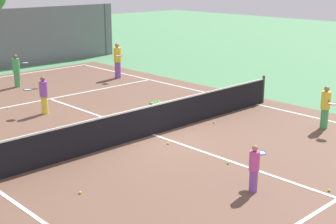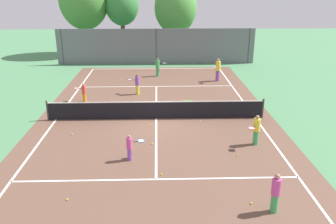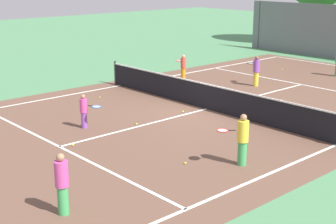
{
  "view_description": "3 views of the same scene",
  "coord_description": "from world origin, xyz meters",
  "px_view_note": "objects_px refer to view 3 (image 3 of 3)",
  "views": [
    {
      "loc": [
        -9.89,
        -11.11,
        4.98
      ],
      "look_at": [
        -0.77,
        -1.51,
        1.22
      ],
      "focal_mm": 52.12,
      "sensor_mm": 36.0,
      "label": 1
    },
    {
      "loc": [
        0.1,
        -18.1,
        7.07
      ],
      "look_at": [
        0.6,
        -1.81,
        1.05
      ],
      "focal_mm": 37.57,
      "sensor_mm": 36.0,
      "label": 2
    },
    {
      "loc": [
        12.67,
        -13.38,
        5.1
      ],
      "look_at": [
        1.11,
        -2.99,
        0.69
      ],
      "focal_mm": 53.02,
      "sensor_mm": 36.0,
      "label": 3
    }
  ],
  "objects_px": {
    "tennis_ball_1": "(160,86)",
    "tennis_ball_11": "(100,97)",
    "player_6": "(256,70)",
    "tennis_ball_0": "(282,70)",
    "tennis_ball_3": "(216,106)",
    "tennis_ball_2": "(182,96)",
    "tennis_ball_8": "(183,111)",
    "tennis_ball_4": "(66,197)",
    "tennis_ball_13": "(185,163)",
    "ball_crate": "(278,106)",
    "tennis_ball_6": "(73,145)",
    "player_2": "(242,139)",
    "tennis_ball_9": "(246,125)",
    "player_4": "(183,67)",
    "player_5": "(85,111)",
    "tennis_ball_10": "(137,124)",
    "player_3": "(62,183)",
    "tennis_ball_7": "(265,78)"
  },
  "relations": [
    {
      "from": "player_4",
      "to": "tennis_ball_8",
      "type": "distance_m",
      "value": 5.92
    },
    {
      "from": "player_2",
      "to": "tennis_ball_9",
      "type": "distance_m",
      "value": 3.73
    },
    {
      "from": "ball_crate",
      "to": "tennis_ball_13",
      "type": "xyz_separation_m",
      "value": [
        1.62,
        -6.45,
        -0.15
      ]
    },
    {
      "from": "tennis_ball_8",
      "to": "tennis_ball_6",
      "type": "bearing_deg",
      "value": -84.57
    },
    {
      "from": "tennis_ball_0",
      "to": "tennis_ball_2",
      "type": "height_order",
      "value": "same"
    },
    {
      "from": "tennis_ball_2",
      "to": "tennis_ball_6",
      "type": "relative_size",
      "value": 1.0
    },
    {
      "from": "player_6",
      "to": "tennis_ball_10",
      "type": "height_order",
      "value": "player_6"
    },
    {
      "from": "player_6",
      "to": "ball_crate",
      "type": "xyz_separation_m",
      "value": [
        3.2,
        -2.68,
        -0.54
      ]
    },
    {
      "from": "player_2",
      "to": "tennis_ball_6",
      "type": "xyz_separation_m",
      "value": [
        -4.39,
        -2.62,
        -0.72
      ]
    },
    {
      "from": "tennis_ball_10",
      "to": "tennis_ball_11",
      "type": "distance_m",
      "value": 4.15
    },
    {
      "from": "tennis_ball_1",
      "to": "tennis_ball_2",
      "type": "distance_m",
      "value": 2.12
    },
    {
      "from": "ball_crate",
      "to": "tennis_ball_8",
      "type": "distance_m",
      "value": 3.65
    },
    {
      "from": "ball_crate",
      "to": "tennis_ball_6",
      "type": "height_order",
      "value": "ball_crate"
    },
    {
      "from": "tennis_ball_3",
      "to": "tennis_ball_4",
      "type": "height_order",
      "value": "same"
    },
    {
      "from": "tennis_ball_9",
      "to": "tennis_ball_11",
      "type": "distance_m",
      "value": 6.72
    },
    {
      "from": "tennis_ball_4",
      "to": "tennis_ball_8",
      "type": "xyz_separation_m",
      "value": [
        -3.52,
        7.09,
        0.0
      ]
    },
    {
      "from": "player_2",
      "to": "player_5",
      "type": "distance_m",
      "value": 5.83
    },
    {
      "from": "tennis_ball_6",
      "to": "tennis_ball_8",
      "type": "xyz_separation_m",
      "value": [
        -0.48,
        5.06,
        0.0
      ]
    },
    {
      "from": "tennis_ball_1",
      "to": "tennis_ball_8",
      "type": "xyz_separation_m",
      "value": [
        3.77,
        -2.14,
        0.0
      ]
    },
    {
      "from": "tennis_ball_8",
      "to": "tennis_ball_9",
      "type": "bearing_deg",
      "value": 10.14
    },
    {
      "from": "tennis_ball_2",
      "to": "tennis_ball_11",
      "type": "height_order",
      "value": "same"
    },
    {
      "from": "player_3",
      "to": "player_5",
      "type": "height_order",
      "value": "player_3"
    },
    {
      "from": "player_6",
      "to": "tennis_ball_8",
      "type": "relative_size",
      "value": 21.15
    },
    {
      "from": "tennis_ball_4",
      "to": "tennis_ball_8",
      "type": "relative_size",
      "value": 1.0
    },
    {
      "from": "ball_crate",
      "to": "tennis_ball_7",
      "type": "relative_size",
      "value": 7.03
    },
    {
      "from": "player_6",
      "to": "tennis_ball_1",
      "type": "bearing_deg",
      "value": -128.73
    },
    {
      "from": "tennis_ball_1",
      "to": "tennis_ball_11",
      "type": "height_order",
      "value": "same"
    },
    {
      "from": "tennis_ball_4",
      "to": "tennis_ball_13",
      "type": "distance_m",
      "value": 3.56
    },
    {
      "from": "player_2",
      "to": "tennis_ball_2",
      "type": "xyz_separation_m",
      "value": [
        -6.59,
        4.02,
        -0.72
      ]
    },
    {
      "from": "tennis_ball_2",
      "to": "tennis_ball_6",
      "type": "height_order",
      "value": "same"
    },
    {
      "from": "player_4",
      "to": "tennis_ball_7",
      "type": "height_order",
      "value": "player_4"
    },
    {
      "from": "tennis_ball_4",
      "to": "player_2",
      "type": "bearing_deg",
      "value": 73.75
    },
    {
      "from": "ball_crate",
      "to": "tennis_ball_8",
      "type": "height_order",
      "value": "ball_crate"
    },
    {
      "from": "tennis_ball_0",
      "to": "tennis_ball_2",
      "type": "relative_size",
      "value": 1.0
    },
    {
      "from": "player_2",
      "to": "player_3",
      "type": "height_order",
      "value": "player_2"
    },
    {
      "from": "tennis_ball_1",
      "to": "tennis_ball_8",
      "type": "bearing_deg",
      "value": -29.54
    },
    {
      "from": "tennis_ball_3",
      "to": "tennis_ball_8",
      "type": "relative_size",
      "value": 1.0
    },
    {
      "from": "player_6",
      "to": "tennis_ball_2",
      "type": "bearing_deg",
      "value": -100.22
    },
    {
      "from": "tennis_ball_2",
      "to": "tennis_ball_7",
      "type": "relative_size",
      "value": 1.0
    },
    {
      "from": "player_4",
      "to": "player_5",
      "type": "bearing_deg",
      "value": -66.23
    },
    {
      "from": "ball_crate",
      "to": "tennis_ball_0",
      "type": "relative_size",
      "value": 7.03
    },
    {
      "from": "ball_crate",
      "to": "tennis_ball_10",
      "type": "relative_size",
      "value": 7.03
    },
    {
      "from": "tennis_ball_1",
      "to": "tennis_ball_4",
      "type": "relative_size",
      "value": 1.0
    },
    {
      "from": "player_5",
      "to": "tennis_ball_4",
      "type": "relative_size",
      "value": 17.66
    },
    {
      "from": "player_6",
      "to": "tennis_ball_1",
      "type": "xyz_separation_m",
      "value": [
        -2.77,
        -3.45,
        -0.69
      ]
    },
    {
      "from": "player_6",
      "to": "tennis_ball_3",
      "type": "bearing_deg",
      "value": -72.57
    },
    {
      "from": "player_6",
      "to": "tennis_ball_11",
      "type": "bearing_deg",
      "value": -113.41
    },
    {
      "from": "player_6",
      "to": "tennis_ball_4",
      "type": "relative_size",
      "value": 21.15
    },
    {
      "from": "tennis_ball_6",
      "to": "tennis_ball_13",
      "type": "distance_m",
      "value": 3.66
    },
    {
      "from": "tennis_ball_0",
      "to": "tennis_ball_3",
      "type": "relative_size",
      "value": 1.0
    }
  ]
}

